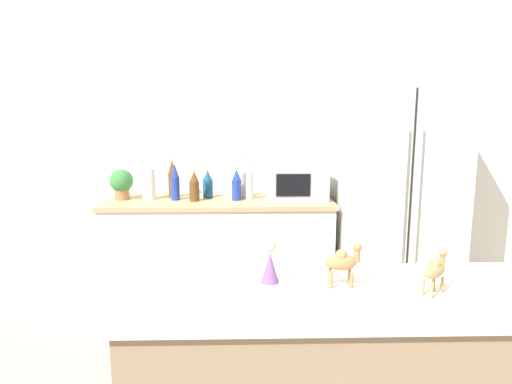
{
  "coord_description": "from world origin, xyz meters",
  "views": [
    {
      "loc": [
        -0.28,
        -1.22,
        1.6
      ],
      "look_at": [
        -0.21,
        1.38,
        1.13
      ],
      "focal_mm": 32.0,
      "sensor_mm": 36.0,
      "label": 1
    }
  ],
  "objects": [
    {
      "name": "microwave",
      "position": [
        0.14,
        2.42,
        1.03
      ],
      "size": [
        0.48,
        0.37,
        0.28
      ],
      "color": "#B2B5BA",
      "rests_on": "back_counter"
    },
    {
      "name": "back_bottle_3",
      "position": [
        -0.3,
        2.48,
        1.05
      ],
      "size": [
        0.08,
        0.08,
        0.32
      ],
      "color": "#B2B7BC",
      "rests_on": "back_counter"
    },
    {
      "name": "back_counter",
      "position": [
        -0.49,
        2.4,
        0.45
      ],
      "size": [
        1.83,
        0.63,
        0.89
      ],
      "color": "silver",
      "rests_on": "ground_plane"
    },
    {
      "name": "refrigerator",
      "position": [
        0.93,
        2.35,
        0.9
      ],
      "size": [
        0.94,
        0.69,
        1.79
      ],
      "color": "silver",
      "rests_on": "ground_plane"
    },
    {
      "name": "camel_figurine_second",
      "position": [
        0.09,
        0.41,
        1.04
      ],
      "size": [
        0.14,
        0.06,
        0.17
      ],
      "color": "olive",
      "rests_on": "bar_counter"
    },
    {
      "name": "back_bottle_0",
      "position": [
        -0.83,
        2.38,
        1.03
      ],
      "size": [
        0.07,
        0.07,
        0.3
      ],
      "color": "navy",
      "rests_on": "back_counter"
    },
    {
      "name": "back_bottle_5",
      "position": [
        -0.58,
        2.47,
        1.0
      ],
      "size": [
        0.08,
        0.08,
        0.23
      ],
      "color": "navy",
      "rests_on": "back_counter"
    },
    {
      "name": "paper_towel_roll",
      "position": [
        -1.05,
        2.41,
        1.01
      ],
      "size": [
        0.1,
        0.1,
        0.25
      ],
      "color": "white",
      "rests_on": "back_counter"
    },
    {
      "name": "back_bottle_4",
      "position": [
        -0.87,
        2.5,
        1.04
      ],
      "size": [
        0.07,
        0.07,
        0.32
      ],
      "color": "brown",
      "rests_on": "back_counter"
    },
    {
      "name": "back_bottle_1",
      "position": [
        -0.68,
        2.33,
        1.01
      ],
      "size": [
        0.08,
        0.08,
        0.25
      ],
      "color": "brown",
      "rests_on": "back_counter"
    },
    {
      "name": "back_bottle_2",
      "position": [
        -0.24,
        2.39,
        1.04
      ],
      "size": [
        0.06,
        0.06,
        0.31
      ],
      "color": "#B2B7BC",
      "rests_on": "back_counter"
    },
    {
      "name": "back_bottle_6",
      "position": [
        -0.34,
        2.36,
        1.02
      ],
      "size": [
        0.07,
        0.07,
        0.26
      ],
      "color": "navy",
      "rests_on": "back_counter"
    },
    {
      "name": "potted_plant",
      "position": [
        -1.27,
        2.41,
        1.03
      ],
      "size": [
        0.19,
        0.19,
        0.24
      ],
      "color": "#9E6B47",
      "rests_on": "back_counter"
    },
    {
      "name": "wise_man_figurine_crimson",
      "position": [
        -0.18,
        0.46,
        1.02
      ],
      "size": [
        0.07,
        0.07,
        0.16
      ],
      "color": "#6B4784",
      "rests_on": "bar_counter"
    },
    {
      "name": "wall_back",
      "position": [
        0.0,
        2.73,
        1.27
      ],
      "size": [
        8.0,
        0.06,
        2.55
      ],
      "color": "white",
      "rests_on": "ground_plane"
    },
    {
      "name": "camel_figurine",
      "position": [
        0.4,
        0.33,
        1.04
      ],
      "size": [
        0.12,
        0.11,
        0.16
      ],
      "color": "#A87F4C",
      "rests_on": "bar_counter"
    }
  ]
}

